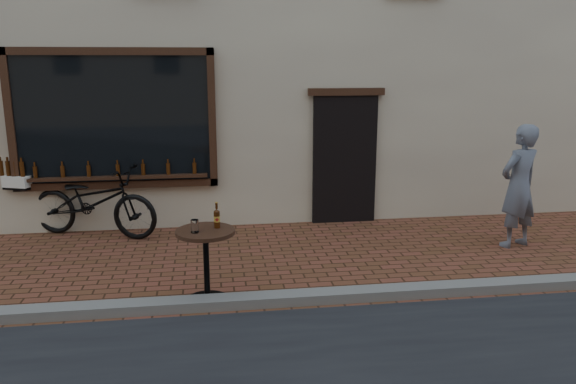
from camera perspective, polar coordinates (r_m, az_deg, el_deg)
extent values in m
plane|color=brown|center=(6.47, -3.78, -12.14)|extent=(90.00, 90.00, 0.00)
cube|color=slate|center=(6.63, -3.92, -10.94)|extent=(90.00, 0.25, 0.12)
cube|color=black|center=(9.45, -17.28, 7.05)|extent=(3.00, 0.06, 2.00)
cube|color=black|center=(9.39, -17.75, 13.47)|extent=(3.24, 0.10, 0.12)
cube|color=black|center=(9.59, -16.87, 0.73)|extent=(3.24, 0.10, 0.12)
cube|color=black|center=(9.80, -26.39, 6.47)|extent=(0.12, 0.10, 2.24)
cube|color=black|center=(9.31, -7.71, 7.44)|extent=(0.12, 0.10, 2.24)
cube|color=black|center=(9.52, -16.96, 1.43)|extent=(2.90, 0.16, 0.05)
cube|color=black|center=(9.72, 5.76, 3.27)|extent=(1.10, 0.10, 2.20)
cube|color=black|center=(9.56, 5.97, 10.10)|extent=(1.30, 0.10, 0.12)
cylinder|color=#3D1C07|center=(9.77, -24.27, 1.84)|extent=(0.06, 0.06, 0.19)
cylinder|color=#3D1C07|center=(9.66, -21.90, 1.94)|extent=(0.06, 0.06, 0.19)
cylinder|color=#3D1C07|center=(9.57, -19.48, 2.04)|extent=(0.06, 0.06, 0.19)
cylinder|color=#3D1C07|center=(9.49, -17.01, 2.14)|extent=(0.06, 0.06, 0.19)
cylinder|color=#3D1C07|center=(9.44, -14.51, 2.24)|extent=(0.06, 0.06, 0.19)
cylinder|color=#3D1C07|center=(9.40, -11.99, 2.33)|extent=(0.06, 0.06, 0.19)
cylinder|color=#3D1C07|center=(9.38, -9.45, 2.41)|extent=(0.06, 0.06, 0.19)
imported|color=black|center=(9.48, -19.12, -0.94)|extent=(2.29, 1.48, 1.14)
cube|color=black|center=(10.11, -25.01, 0.64)|extent=(0.62, 0.72, 0.04)
cube|color=white|center=(10.09, -25.07, 1.23)|extent=(0.63, 0.74, 0.18)
cylinder|color=#3D1C07|center=(9.80, -25.40, 2.12)|extent=(0.07, 0.07, 0.24)
cylinder|color=#3D1C07|center=(9.88, -25.98, 2.14)|extent=(0.07, 0.07, 0.24)
cylinder|color=#3D1C07|center=(9.96, -26.55, 2.16)|extent=(0.07, 0.07, 0.24)
cylinder|color=#3D1C07|center=(10.04, -27.11, 2.18)|extent=(0.07, 0.07, 0.24)
cylinder|color=#3D1C07|center=(9.92, -24.87, 2.29)|extent=(0.07, 0.07, 0.24)
cylinder|color=#3D1C07|center=(10.00, -25.45, 2.31)|extent=(0.07, 0.07, 0.24)
cylinder|color=#3D1C07|center=(10.08, -26.01, 2.33)|extent=(0.07, 0.07, 0.24)
cylinder|color=#3D1C07|center=(10.16, -26.57, 2.35)|extent=(0.07, 0.07, 0.24)
cylinder|color=#3D1C07|center=(10.04, -24.35, 2.46)|extent=(0.07, 0.07, 0.24)
cylinder|color=#3D1C07|center=(10.12, -24.92, 2.48)|extent=(0.07, 0.07, 0.24)
cylinder|color=#3D1C07|center=(10.19, -25.49, 2.49)|extent=(0.07, 0.07, 0.24)
cylinder|color=#3D1C07|center=(10.27, -26.05, 2.51)|extent=(0.07, 0.07, 0.24)
cylinder|color=#3D1C07|center=(10.16, -23.85, 2.62)|extent=(0.07, 0.07, 0.24)
cylinder|color=#3D1C07|center=(10.23, -24.42, 2.64)|extent=(0.07, 0.07, 0.24)
cylinder|color=black|center=(6.80, -8.16, -10.80)|extent=(0.50, 0.50, 0.03)
cylinder|color=black|center=(6.64, -8.28, -7.51)|extent=(0.07, 0.07, 0.80)
cylinder|color=black|center=(6.51, -8.40, -4.03)|extent=(0.69, 0.69, 0.05)
cylinder|color=gold|center=(6.53, -7.24, -2.73)|extent=(0.07, 0.07, 0.07)
cylinder|color=white|center=(6.40, -9.46, -3.44)|extent=(0.09, 0.09, 0.15)
imported|color=slate|center=(9.08, 22.40, 0.55)|extent=(0.79, 0.66, 1.87)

